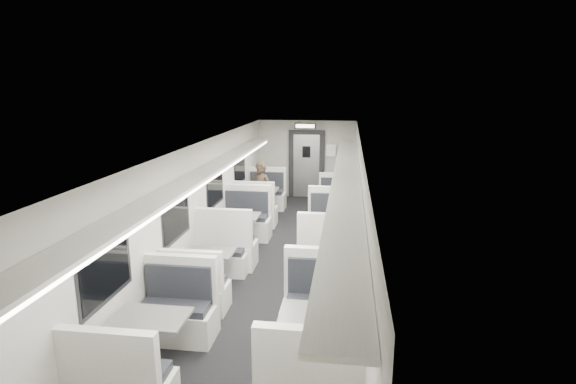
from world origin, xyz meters
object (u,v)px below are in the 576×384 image
(booth_left_d, at_px, (153,344))
(booth_right_d, at_px, (319,344))
(booth_right_a, at_px, (336,207))
(passenger, at_px, (261,192))
(booth_right_b, at_px, (332,239))
(booth_right_c, at_px, (327,276))
(exit_sign, at_px, (305,126))
(booth_left_c, at_px, (211,270))
(booth_left_a, at_px, (261,202))
(booth_left_b, at_px, (237,233))
(vestibule_door, at_px, (306,165))

(booth_left_d, height_order, booth_right_d, booth_right_d)
(booth_right_a, height_order, passenger, passenger)
(booth_left_d, distance_m, booth_right_b, 4.51)
(booth_right_b, distance_m, passenger, 3.02)
(booth_right_c, bearing_deg, exit_sign, 99.06)
(booth_right_a, distance_m, booth_right_b, 2.63)
(booth_right_d, height_order, exit_sign, exit_sign)
(booth_left_d, height_order, exit_sign, exit_sign)
(passenger, relative_size, exit_sign, 2.50)
(booth_right_c, bearing_deg, booth_left_c, -179.77)
(booth_right_b, distance_m, exit_sign, 5.03)
(booth_right_d, bearing_deg, booth_right_c, 90.00)
(booth_left_c, bearing_deg, booth_right_d, -46.40)
(booth_left_a, height_order, booth_left_d, booth_left_a)
(booth_right_a, bearing_deg, exit_sign, 117.36)
(booth_left_c, height_order, booth_right_a, booth_right_a)
(booth_left_b, height_order, booth_right_a, booth_left_b)
(booth_left_d, bearing_deg, booth_right_a, 73.31)
(booth_right_b, bearing_deg, booth_left_a, 125.77)
(booth_left_c, xyz_separation_m, passenger, (0.09, 4.03, 0.42))
(booth_left_a, bearing_deg, booth_right_d, -73.13)
(booth_right_c, height_order, vestibule_door, vestibule_door)
(exit_sign, bearing_deg, booth_left_a, -119.27)
(booth_left_d, relative_size, vestibule_door, 1.02)
(booth_left_b, height_order, passenger, passenger)
(vestibule_door, bearing_deg, booth_right_c, -81.58)
(booth_left_b, xyz_separation_m, booth_right_c, (2.00, -1.86, -0.05))
(booth_left_a, height_order, booth_right_d, booth_right_d)
(booth_left_d, distance_m, passenger, 6.37)
(booth_left_a, height_order, passenger, passenger)
(booth_right_b, xyz_separation_m, vestibule_door, (-1.00, 5.05, 0.62))
(booth_right_a, bearing_deg, passenger, -170.70)
(booth_left_d, xyz_separation_m, vestibule_door, (1.00, 9.09, 0.66))
(booth_left_a, height_order, booth_right_b, booth_right_b)
(booth_left_c, relative_size, booth_right_a, 0.97)
(booth_left_b, xyz_separation_m, booth_left_c, (0.00, -1.86, -0.06))
(booth_right_a, height_order, booth_right_d, booth_right_d)
(booth_left_d, height_order, passenger, passenger)
(vestibule_door, bearing_deg, booth_left_c, -98.41)
(booth_left_a, bearing_deg, booth_left_d, -90.00)
(booth_left_d, xyz_separation_m, booth_right_d, (2.00, 0.23, 0.03))
(exit_sign, bearing_deg, booth_left_d, -96.63)
(booth_left_d, height_order, booth_right_a, booth_left_d)
(passenger, bearing_deg, booth_right_d, -50.74)
(booth_left_a, distance_m, booth_left_b, 2.63)
(exit_sign, bearing_deg, booth_right_d, -83.19)
(booth_left_c, relative_size, exit_sign, 3.17)
(booth_right_d, distance_m, exit_sign, 8.64)
(vestibule_door, bearing_deg, booth_right_b, -78.80)
(booth_left_c, height_order, exit_sign, exit_sign)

